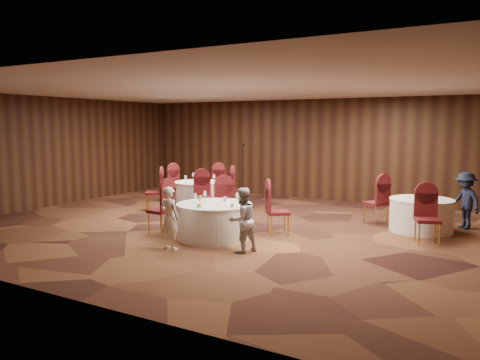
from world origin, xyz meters
The scene contains 15 objects.
ground centered at (0.00, 0.00, 0.00)m, with size 12.00×12.00×0.00m, color black.
room_shell centered at (0.00, 0.00, 1.96)m, with size 12.00×12.00×12.00m.
table_main centered at (0.31, -1.09, 0.38)m, with size 1.59×1.59×0.74m.
table_left centered at (-2.17, 1.90, 0.38)m, with size 1.38×1.38×0.74m.
table_right centered at (4.00, 1.73, 0.38)m, with size 1.38×1.38×0.74m.
chairs_main centered at (0.03, -0.41, 0.50)m, with size 2.97×2.00×1.00m.
chairs_left centered at (-2.20, 1.93, 0.50)m, with size 3.16×3.06×1.00m.
chairs_right centered at (3.59, 1.37, 0.50)m, with size 2.08×2.22×1.00m.
tabletop_main centered at (0.46, -1.19, 0.84)m, with size 1.06×1.06×0.22m.
tabletop_left centered at (-2.17, 1.90, 0.82)m, with size 0.88×0.81×0.22m.
tabletop_right centered at (4.20, 1.46, 0.90)m, with size 0.08×0.08×0.22m.
mic_stand centered at (-1.94, 4.19, 0.52)m, with size 0.24×0.24×1.75m.
woman_a centered at (0.04, -2.26, 0.61)m, with size 0.44×0.29×1.22m, color white.
woman_b centered at (1.35, -1.75, 0.61)m, with size 0.60×0.46×1.22m, color #B6B6BB.
man_c centered at (4.83, 2.54, 0.66)m, with size 0.85×0.49×1.31m, color #151A31.
Camera 1 is at (5.54, -9.24, 2.38)m, focal length 35.00 mm.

